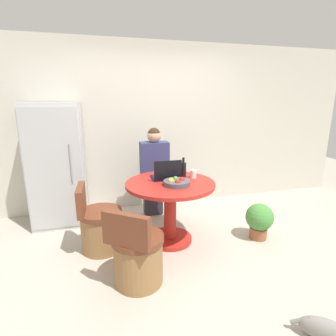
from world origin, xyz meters
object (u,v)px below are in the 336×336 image
object	(u,v)px
refrigerator	(57,165)
cat	(326,329)
potted_plant	(259,219)
chair_left_side	(100,227)
person_seated	(154,170)
bottle	(183,169)
chair_near_left_corner	(137,257)
laptop	(166,175)
fruit_bowl	(177,182)
dining_table	(170,201)

from	to	relation	value
refrigerator	cat	world-z (taller)	refrigerator
potted_plant	chair_left_side	bearing A→B (deg)	172.62
person_seated	bottle	world-z (taller)	person_seated
person_seated	bottle	xyz separation A→B (m)	(0.27, -0.57, 0.13)
chair_left_side	potted_plant	xyz separation A→B (m)	(1.96, -0.25, -0.02)
bottle	cat	bearing A→B (deg)	-74.59
chair_near_left_corner	laptop	world-z (taller)	laptop
chair_left_side	potted_plant	world-z (taller)	chair_left_side
laptop	fruit_bowl	xyz separation A→B (m)	(0.06, -0.26, -0.02)
chair_near_left_corner	person_seated	size ratio (longest dim) A/B	0.59
dining_table	laptop	distance (m)	0.32
laptop	potted_plant	bearing A→B (deg)	161.99
person_seated	laptop	xyz separation A→B (m)	(0.03, -0.63, 0.09)
laptop	bottle	distance (m)	0.25
refrigerator	chair_left_side	xyz separation A→B (m)	(0.53, -0.90, -0.57)
refrigerator	fruit_bowl	xyz separation A→B (m)	(1.42, -1.05, -0.04)
refrigerator	chair_near_left_corner	size ratio (longest dim) A/B	2.12
cat	bottle	bearing A→B (deg)	144.51
chair_left_side	laptop	distance (m)	1.00
dining_table	chair_left_side	bearing A→B (deg)	178.43
person_seated	cat	bearing A→B (deg)	107.76
laptop	person_seated	bearing A→B (deg)	-87.62
laptop	cat	size ratio (longest dim) A/B	0.90
chair_left_side	potted_plant	size ratio (longest dim) A/B	1.71
dining_table	chair_near_left_corner	world-z (taller)	chair_near_left_corner
fruit_bowl	potted_plant	bearing A→B (deg)	-5.37
refrigerator	chair_left_side	distance (m)	1.19
bottle	cat	xyz separation A→B (m)	(0.51, -1.85, -0.78)
cat	fruit_bowl	bearing A→B (deg)	153.45
refrigerator	chair_left_side	size ratio (longest dim) A/B	2.12
refrigerator	person_seated	world-z (taller)	refrigerator
chair_left_side	bottle	world-z (taller)	bottle
refrigerator	potted_plant	bearing A→B (deg)	-24.90
chair_near_left_corner	person_seated	distance (m)	1.58
bottle	potted_plant	size ratio (longest dim) A/B	0.54
person_seated	cat	size ratio (longest dim) A/B	3.55
laptop	bottle	world-z (taller)	laptop
dining_table	person_seated	size ratio (longest dim) A/B	0.79
chair_near_left_corner	person_seated	bearing A→B (deg)	-71.20
chair_near_left_corner	fruit_bowl	size ratio (longest dim) A/B	2.61
cat	potted_plant	size ratio (longest dim) A/B	0.82
bottle	dining_table	bearing A→B (deg)	-139.78
fruit_bowl	cat	xyz separation A→B (m)	(0.69, -1.53, -0.72)
laptop	cat	xyz separation A→B (m)	(0.75, -1.80, -0.74)
bottle	potted_plant	bearing A→B (deg)	-25.44
potted_plant	bottle	bearing A→B (deg)	154.56
dining_table	fruit_bowl	size ratio (longest dim) A/B	3.50
chair_near_left_corner	refrigerator	bearing A→B (deg)	-24.75
refrigerator	bottle	size ratio (longest dim) A/B	6.79
chair_near_left_corner	cat	xyz separation A→B (m)	(1.24, -0.98, -0.19)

